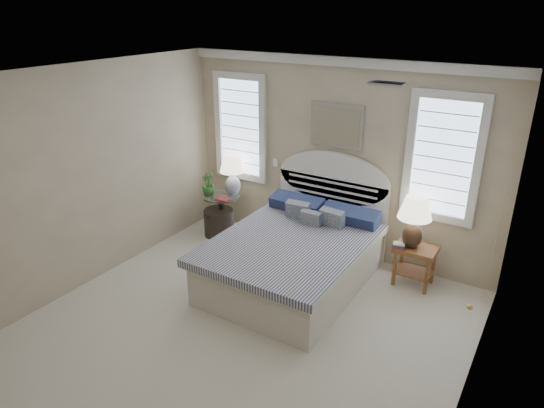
{
  "coord_description": "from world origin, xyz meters",
  "views": [
    {
      "loc": [
        2.58,
        -3.31,
        3.32
      ],
      "look_at": [
        -0.09,
        1.0,
        1.21
      ],
      "focal_mm": 32.0,
      "sensor_mm": 36.0,
      "label": 1
    }
  ],
  "objects": [
    {
      "name": "floor",
      "position": [
        0.0,
        0.0,
        0.0
      ],
      "size": [
        4.5,
        5.0,
        0.01
      ],
      "primitive_type": "cube",
      "color": "beige",
      "rests_on": "ground"
    },
    {
      "name": "ceiling",
      "position": [
        0.0,
        0.0,
        2.7
      ],
      "size": [
        4.5,
        5.0,
        0.01
      ],
      "primitive_type": "cube",
      "color": "white",
      "rests_on": "wall_back"
    },
    {
      "name": "wall_back",
      "position": [
        0.0,
        2.5,
        1.35
      ],
      "size": [
        4.5,
        0.02,
        2.7
      ],
      "primitive_type": "cube",
      "color": "tan",
      "rests_on": "floor"
    },
    {
      "name": "wall_left",
      "position": [
        -2.25,
        0.0,
        1.35
      ],
      "size": [
        0.02,
        5.0,
        2.7
      ],
      "primitive_type": "cube",
      "color": "tan",
      "rests_on": "floor"
    },
    {
      "name": "wall_right",
      "position": [
        2.25,
        0.0,
        1.35
      ],
      "size": [
        0.02,
        5.0,
        2.7
      ],
      "primitive_type": "cube",
      "color": "tan",
      "rests_on": "floor"
    },
    {
      "name": "crown_molding",
      "position": [
        0.0,
        2.46,
        2.64
      ],
      "size": [
        4.5,
        0.08,
        0.12
      ],
      "primitive_type": "cube",
      "color": "silver",
      "rests_on": "wall_back"
    },
    {
      "name": "hvac_vent",
      "position": [
        1.2,
        0.8,
        2.68
      ],
      "size": [
        0.3,
        0.2,
        0.02
      ],
      "primitive_type": "cube",
      "color": "#B2B2B2",
      "rests_on": "ceiling"
    },
    {
      "name": "switch_plate",
      "position": [
        -0.95,
        2.48,
        1.15
      ],
      "size": [
        0.08,
        0.01,
        0.12
      ],
      "primitive_type": "cube",
      "color": "silver",
      "rests_on": "wall_back"
    },
    {
      "name": "window_left",
      "position": [
        -1.55,
        2.48,
        1.6
      ],
      "size": [
        0.9,
        0.06,
        1.6
      ],
      "primitive_type": "cube",
      "color": "#C9E1FF",
      "rests_on": "wall_back"
    },
    {
      "name": "window_right",
      "position": [
        1.4,
        2.48,
        1.6
      ],
      "size": [
        0.9,
        0.06,
        1.6
      ],
      "primitive_type": "cube",
      "color": "#C9E1FF",
      "rests_on": "wall_back"
    },
    {
      "name": "painting",
      "position": [
        0.0,
        2.46,
        1.82
      ],
      "size": [
        0.74,
        0.04,
        0.58
      ],
      "primitive_type": "cube",
      "color": "silver",
      "rests_on": "wall_back"
    },
    {
      "name": "closet_door",
      "position": [
        2.23,
        1.2,
        1.2
      ],
      "size": [
        0.02,
        1.8,
        2.4
      ],
      "primitive_type": "cube",
      "color": "white",
      "rests_on": "floor"
    },
    {
      "name": "bed",
      "position": [
        0.0,
        1.46,
        0.39
      ],
      "size": [
        1.72,
        2.28,
        1.47
      ],
      "color": "beige",
      "rests_on": "floor"
    },
    {
      "name": "side_table_left",
      "position": [
        -1.65,
        2.05,
        0.39
      ],
      "size": [
        0.56,
        0.56,
        0.63
      ],
      "color": "black",
      "rests_on": "floor"
    },
    {
      "name": "nightstand_right",
      "position": [
        1.3,
        2.15,
        0.39
      ],
      "size": [
        0.5,
        0.4,
        0.53
      ],
      "color": "brown",
      "rests_on": "floor"
    },
    {
      "name": "floor_pot",
      "position": [
        -1.66,
        1.98,
        0.21
      ],
      "size": [
        0.48,
        0.48,
        0.41
      ],
      "primitive_type": "cylinder",
      "rotation": [
        0.0,
        0.0,
        -0.07
      ],
      "color": "black",
      "rests_on": "floor"
    },
    {
      "name": "lamp_left",
      "position": [
        -1.53,
        2.21,
        1.01
      ],
      "size": [
        0.41,
        0.41,
        0.62
      ],
      "rotation": [
        0.0,
        0.0,
        0.08
      ],
      "color": "white",
      "rests_on": "side_table_left"
    },
    {
      "name": "lamp_right",
      "position": [
        1.24,
        2.12,
        0.94
      ],
      "size": [
        0.43,
        0.43,
        0.67
      ],
      "rotation": [
        0.0,
        0.0,
        0.05
      ],
      "color": "black",
      "rests_on": "nightstand_right"
    },
    {
      "name": "potted_plant",
      "position": [
        -1.82,
        1.97,
        0.81
      ],
      "size": [
        0.22,
        0.22,
        0.35
      ],
      "primitive_type": "imported",
      "rotation": [
        0.0,
        0.0,
        -0.12
      ],
      "color": "#35742E",
      "rests_on": "side_table_left"
    },
    {
      "name": "books_left",
      "position": [
        -1.52,
        1.92,
        0.64
      ],
      "size": [
        0.2,
        0.15,
        0.03
      ],
      "rotation": [
        0.0,
        0.0,
        0.09
      ],
      "color": "maroon",
      "rests_on": "side_table_left"
    },
    {
      "name": "books_right",
      "position": [
        1.12,
        2.01,
        0.56
      ],
      "size": [
        0.18,
        0.14,
        0.06
      ],
      "rotation": [
        0.0,
        0.0,
        0.23
      ],
      "color": "maroon",
      "rests_on": "nightstand_right"
    }
  ]
}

